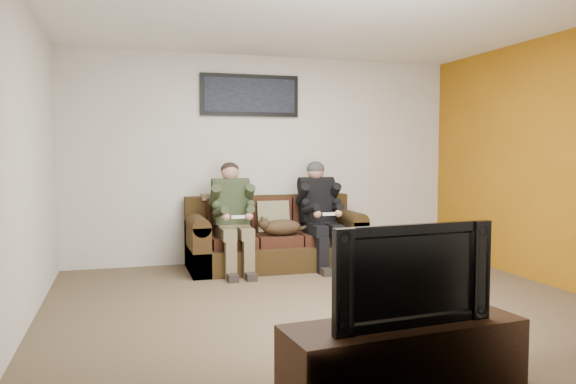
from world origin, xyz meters
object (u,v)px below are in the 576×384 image
object	(u,v)px
sofa	(274,240)
framed_poster	(250,95)
tv_stand	(403,360)
person_left	(233,211)
person_right	(320,208)
television	(405,272)
cat	(280,227)

from	to	relation	value
sofa	framed_poster	size ratio (longest dim) A/B	1.66
sofa	tv_stand	world-z (taller)	sofa
person_left	person_right	xyz separation A→B (m)	(1.07, 0.00, 0.00)
television	tv_stand	bearing A→B (deg)	-81.50
person_right	person_left	bearing A→B (deg)	-179.98
sofa	person_right	distance (m)	0.68
tv_stand	sofa	bearing A→B (deg)	80.77
cat	tv_stand	xyz separation A→B (m)	(-0.25, -3.51, -0.30)
person_left	television	distance (m)	3.61
person_left	cat	distance (m)	0.58
sofa	tv_stand	size ratio (longest dim) A/B	1.50
tv_stand	framed_poster	bearing A→B (deg)	83.87
person_right	framed_poster	bearing A→B (deg)	142.40
person_left	person_right	world-z (taller)	person_right
person_right	tv_stand	bearing A→B (deg)	-102.17
framed_poster	sofa	bearing A→B (deg)	-62.96
framed_poster	television	bearing A→B (deg)	-90.60
sofa	framed_poster	distance (m)	1.83
person_right	tv_stand	distance (m)	3.72
person_right	cat	world-z (taller)	person_right
framed_poster	television	world-z (taller)	framed_poster
tv_stand	cat	bearing A→B (deg)	80.37
person_left	tv_stand	bearing A→B (deg)	-85.40
person_right	tv_stand	xyz separation A→B (m)	(-0.78, -3.60, -0.49)
framed_poster	television	distance (m)	4.39
sofa	cat	size ratio (longest dim) A/B	3.15
person_right	television	distance (m)	3.68
sofa	person_left	xyz separation A→B (m)	(-0.53, -0.17, 0.39)
sofa	framed_poster	world-z (taller)	framed_poster
cat	framed_poster	xyz separation A→B (m)	(-0.21, 0.66, 1.58)
sofa	person_right	size ratio (longest dim) A/B	1.62
sofa	cat	xyz separation A→B (m)	(0.01, -0.26, 0.20)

